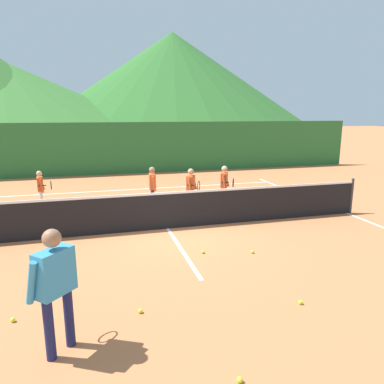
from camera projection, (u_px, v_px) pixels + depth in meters
ground_plane at (168, 229)px, 9.22m from camera, size 120.00×120.00×0.00m
line_baseline_far at (142, 189)px, 14.01m from camera, size 10.92×0.08×0.01m
line_sideline_east at (347, 213)px, 10.64m from camera, size 0.08×11.58×0.01m
line_service_center at (168, 229)px, 9.22m from camera, size 0.08×6.06×0.01m
tennis_net at (167, 210)px, 9.11m from camera, size 11.23×0.08×1.05m
instructor at (55, 280)px, 4.27m from camera, size 0.60×0.78×1.62m
student_0 at (41, 187)px, 10.84m from camera, size 0.47×0.56×1.22m
student_1 at (152, 184)px, 10.84m from camera, size 0.28×0.54×1.34m
student_2 at (191, 186)px, 10.72m from camera, size 0.43×0.71×1.31m
student_3 at (225, 183)px, 11.07m from camera, size 0.42×0.72×1.34m
tennis_ball_0 at (140, 311)px, 5.33m from camera, size 0.07×0.07×0.07m
tennis_ball_3 at (203, 252)px, 7.59m from camera, size 0.07×0.07×0.07m
tennis_ball_4 at (13, 320)px, 5.10m from camera, size 0.07×0.07×0.07m
tennis_ball_5 at (252, 252)px, 7.60m from camera, size 0.07×0.07×0.07m
tennis_ball_8 at (240, 380)px, 3.95m from camera, size 0.07×0.07×0.07m
tennis_ball_10 at (300, 302)px, 5.57m from camera, size 0.07×0.07×0.07m
windscreen_fence at (130, 148)px, 17.35m from camera, size 24.03×0.08×2.50m
hill_1 at (5, 96)px, 63.97m from camera, size 55.74×55.74×11.93m
hill_2 at (173, 80)px, 77.67m from camera, size 59.39×59.39×19.79m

